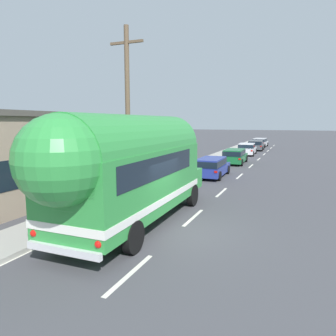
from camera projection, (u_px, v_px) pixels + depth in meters
ground_plane at (178, 231)px, 11.16m from camera, size 300.00×300.00×0.00m
lane_markings at (208, 173)px, 23.96m from camera, size 3.64×80.00×0.01m
sidewalk_slab at (168, 176)px, 22.01m from camera, size 2.05×90.00×0.15m
roadside_building at (8, 150)px, 19.35m from camera, size 12.86×21.33×4.34m
utility_pole at (128, 111)px, 15.68m from camera, size 1.80×0.24×8.50m
painted_bus at (129, 166)px, 11.21m from camera, size 2.68×10.33×4.12m
car_lead at (212, 166)px, 22.14m from camera, size 1.95×4.49×1.37m
car_second at (235, 155)px, 29.17m from camera, size 1.99×4.64×1.37m
car_third at (247, 149)px, 37.22m from camera, size 2.15×4.87×1.37m
car_fourth at (256, 145)px, 43.06m from camera, size 2.09×4.29×1.37m
car_fifth at (260, 142)px, 48.94m from camera, size 2.10×4.59×1.37m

